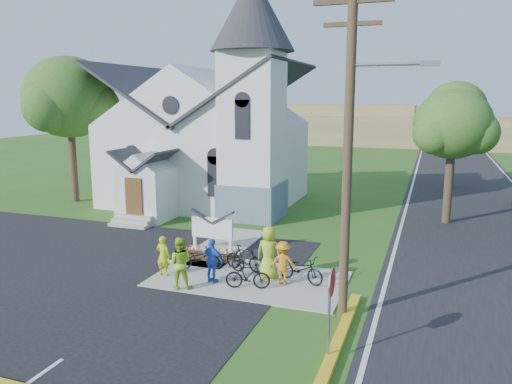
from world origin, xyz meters
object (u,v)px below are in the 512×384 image
at_px(cyclist_1, 179,263).
at_px(bike_4, 300,269).
at_px(cyclist_2, 212,261).
at_px(cyclist_4, 269,252).
at_px(bike_0, 199,258).
at_px(bike_3, 248,276).
at_px(church_sign, 212,228).
at_px(utility_pole, 351,140).
at_px(cyclist_3, 283,263).
at_px(cyclist_0, 163,256).
at_px(stop_sign, 331,294).
at_px(bike_1, 245,258).
at_px(bike_2, 226,259).

bearing_deg(cyclist_1, bike_4, -170.76).
bearing_deg(cyclist_2, cyclist_4, -134.87).
xyz_separation_m(bike_0, bike_3, (2.45, -1.21, -0.01)).
bearing_deg(church_sign, utility_pole, -35.60).
relative_size(cyclist_2, cyclist_3, 1.03).
bearing_deg(cyclist_0, bike_4, -165.89).
relative_size(utility_pole, cyclist_2, 6.18).
bearing_deg(stop_sign, bike_3, 134.09).
xyz_separation_m(bike_1, cyclist_4, (1.11, -0.41, 0.48)).
bearing_deg(cyclist_2, cyclist_3, -150.89).
xyz_separation_m(cyclist_0, bike_0, (0.98, 1.03, -0.28)).
distance_m(bike_0, cyclist_2, 1.52).
bearing_deg(bike_1, bike_2, 111.51).
bearing_deg(church_sign, cyclist_4, -35.49).
distance_m(cyclist_0, cyclist_3, 4.51).
relative_size(stop_sign, bike_1, 1.49).
relative_size(stop_sign, cyclist_0, 1.63).
xyz_separation_m(bike_0, cyclist_3, (3.48, -0.36, 0.30)).
height_order(stop_sign, cyclist_1, stop_sign).
bearing_deg(cyclist_2, church_sign, -52.29).
distance_m(cyclist_2, cyclist_3, 2.54).
bearing_deg(cyclist_1, bike_1, -139.95).
relative_size(cyclist_2, bike_4, 0.86).
xyz_separation_m(cyclist_0, cyclist_4, (3.79, 1.07, 0.21)).
relative_size(bike_1, cyclist_3, 1.06).
bearing_deg(church_sign, bike_2, -54.38).
distance_m(stop_sign, cyclist_2, 6.43).
bearing_deg(cyclist_0, bike_1, -148.68).
distance_m(church_sign, cyclist_3, 4.92).
height_order(cyclist_0, bike_1, cyclist_0).
height_order(stop_sign, cyclist_3, stop_sign).
relative_size(church_sign, bike_3, 1.40).
distance_m(cyclist_3, bike_3, 1.37).
distance_m(bike_1, bike_2, 0.75).
bearing_deg(bike_3, bike_2, 29.74).
height_order(utility_pole, cyclist_4, utility_pole).
bearing_deg(cyclist_2, bike_3, -172.87).
bearing_deg(bike_1, cyclist_2, 167.61).
xyz_separation_m(cyclist_0, cyclist_3, (4.46, 0.66, 0.02)).
bearing_deg(cyclist_3, church_sign, -46.78).
relative_size(stop_sign, bike_2, 1.54).
bearing_deg(bike_3, cyclist_3, -64.94).
distance_m(cyclist_1, cyclist_3, 3.65).
height_order(bike_0, cyclist_3, cyclist_3).
height_order(cyclist_4, bike_4, cyclist_4).
height_order(church_sign, bike_1, church_sign).
distance_m(bike_1, bike_3, 1.83).
bearing_deg(church_sign, stop_sign, -48.12).
xyz_separation_m(cyclist_1, bike_1, (1.50, 2.41, -0.41)).
xyz_separation_m(bike_0, cyclist_4, (2.81, 0.05, 0.50)).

